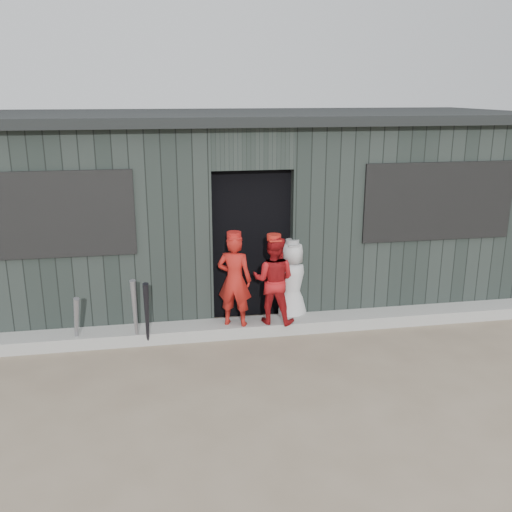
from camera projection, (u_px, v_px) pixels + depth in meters
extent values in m
plane|color=#6F5F4C|center=(289.00, 409.00, 5.41)|extent=(80.00, 80.00, 0.00)
cube|color=gray|center=(256.00, 327.00, 7.11)|extent=(8.00, 0.36, 0.15)
cone|color=gray|center=(76.00, 323.00, 6.56)|extent=(0.16, 0.28, 0.68)
cone|color=gray|center=(135.00, 313.00, 6.57)|extent=(0.07, 0.23, 0.87)
cone|color=black|center=(147.00, 315.00, 6.55)|extent=(0.08, 0.28, 0.85)
imported|color=#A01913|center=(234.00, 280.00, 6.84)|extent=(0.49, 0.41, 1.14)
imported|color=maroon|center=(274.00, 280.00, 6.92)|extent=(0.65, 0.58, 1.09)
imported|color=#BCBCBC|center=(292.00, 283.00, 7.25)|extent=(0.61, 0.48, 1.10)
cube|color=black|center=(236.00, 211.00, 8.38)|extent=(7.60, 2.70, 2.20)
cube|color=#252C29|center=(63.00, 238.00, 6.67)|extent=(3.50, 0.20, 2.50)
cube|color=#252C29|center=(422.00, 223.00, 7.42)|extent=(3.50, 0.20, 2.50)
cube|color=#272E2B|center=(252.00, 148.00, 6.77)|extent=(1.00, 0.20, 0.50)
cube|color=#252C2B|center=(480.00, 199.00, 9.02)|extent=(0.20, 3.00, 2.50)
cube|color=#282F2C|center=(224.00, 192.00, 9.69)|extent=(8.00, 0.20, 2.50)
cube|color=black|center=(235.00, 116.00, 8.00)|extent=(8.30, 3.30, 0.12)
cube|color=black|center=(45.00, 215.00, 6.45)|extent=(2.00, 0.04, 1.00)
cube|color=black|center=(439.00, 202.00, 7.25)|extent=(2.00, 0.04, 1.00)
cube|color=black|center=(236.00, 214.00, 7.48)|extent=(0.19, 0.19, 0.84)
cube|color=black|center=(264.00, 218.00, 7.49)|extent=(0.20, 0.17, 0.82)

